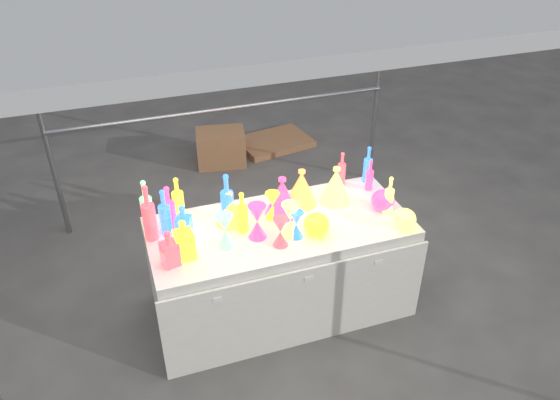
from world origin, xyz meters
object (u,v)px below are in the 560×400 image
object	(u,v)px
display_table	(280,267)
bottle_0	(178,198)
hourglass_0	(280,232)
lampshade_0	(230,208)
cardboard_box_closed	(221,148)
decanter_0	(184,239)
globe_0	(316,226)

from	to	relation	value
display_table	bottle_0	bearing A→B (deg)	152.65
hourglass_0	lampshade_0	size ratio (longest dim) A/B	0.86
cardboard_box_closed	hourglass_0	xyz separation A→B (m)	(-0.18, -2.52, 0.67)
cardboard_box_closed	lampshade_0	xyz separation A→B (m)	(-0.43, -2.18, 0.68)
cardboard_box_closed	lampshade_0	distance (m)	2.32
hourglass_0	bottle_0	bearing A→B (deg)	136.59
bottle_0	decanter_0	world-z (taller)	bottle_0
bottle_0	globe_0	world-z (taller)	bottle_0
decanter_0	globe_0	size ratio (longest dim) A/B	1.60
hourglass_0	globe_0	world-z (taller)	hourglass_0
decanter_0	hourglass_0	world-z (taller)	decanter_0
decanter_0	hourglass_0	size ratio (longest dim) A/B	1.36
cardboard_box_closed	bottle_0	xyz separation A→B (m)	(-0.75, -1.99, 0.72)
cardboard_box_closed	globe_0	bearing A→B (deg)	-77.89
lampshade_0	decanter_0	bearing A→B (deg)	-132.99
display_table	hourglass_0	bearing A→B (deg)	-108.94
hourglass_0	lampshade_0	bearing A→B (deg)	125.15
display_table	globe_0	size ratio (longest dim) A/B	10.53
hourglass_0	cardboard_box_closed	bearing A→B (deg)	85.86
cardboard_box_closed	hourglass_0	bearing A→B (deg)	-83.85
decanter_0	lampshade_0	xyz separation A→B (m)	(0.36, 0.27, -0.02)
globe_0	lampshade_0	world-z (taller)	lampshade_0
display_table	cardboard_box_closed	bearing A→B (deg)	87.22
display_table	cardboard_box_closed	xyz separation A→B (m)	(0.11, 2.32, -0.19)
display_table	hourglass_0	world-z (taller)	hourglass_0
hourglass_0	display_table	bearing A→B (deg)	71.06
display_table	lampshade_0	distance (m)	0.60
bottle_0	lampshade_0	xyz separation A→B (m)	(0.32, -0.19, -0.04)
display_table	decanter_0	bearing A→B (deg)	-169.08
decanter_0	lampshade_0	distance (m)	0.45
lampshade_0	bottle_0	bearing A→B (deg)	159.89
bottle_0	decanter_0	bearing A→B (deg)	-95.50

